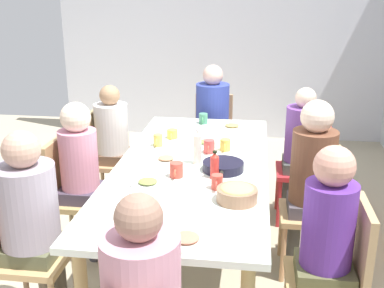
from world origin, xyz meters
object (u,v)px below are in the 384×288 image
at_px(chair_0, 321,206).
at_px(bowl_0, 237,193).
at_px(plate_3, 166,160).
at_px(cup_2, 158,140).
at_px(plate_2, 186,240).
at_px(bottle_1, 197,148).
at_px(plate_4, 232,127).
at_px(person_7, 30,213).
at_px(person_5, 325,235).
at_px(cup_3, 203,119).
at_px(dining_table, 192,173).
at_px(chair_5, 339,271).
at_px(cup_6, 209,147).
at_px(person_1, 113,137).
at_px(plate_0, 207,143).
at_px(person_4, 81,166).
at_px(chair_1, 104,155).
at_px(bottle_0, 215,166).
at_px(chair_4, 71,191).
at_px(cup_5, 172,134).
at_px(person_0, 311,172).
at_px(cup_0, 217,182).
at_px(serving_pan, 223,166).
at_px(cup_4, 176,170).
at_px(cup_1, 225,145).
at_px(person_6, 301,143).
at_px(plate_1, 148,183).
at_px(chair_7, 20,247).
at_px(chair_2, 213,133).

distance_m(chair_0, bowl_0, 0.85).
relative_size(plate_3, cup_2, 1.87).
bearing_deg(plate_2, bowl_0, 156.04).
bearing_deg(bottle_1, cup_2, -134.26).
bearing_deg(plate_4, person_7, -31.26).
relative_size(person_5, cup_3, 10.64).
bearing_deg(plate_3, person_5, 50.40).
height_order(dining_table, plate_4, plate_4).
bearing_deg(chair_5, cup_6, -142.36).
relative_size(person_1, plate_3, 5.70).
relative_size(chair_5, plate_0, 4.18).
distance_m(person_4, chair_5, 1.90).
xyz_separation_m(chair_0, chair_5, (0.79, 0.00, 0.00)).
height_order(chair_1, bottle_0, bottle_0).
bearing_deg(person_7, bottle_0, 119.90).
distance_m(chair_5, cup_3, 2.08).
bearing_deg(dining_table, chair_4, -90.00).
xyz_separation_m(person_5, cup_5, (-1.36, -1.05, 0.09)).
xyz_separation_m(chair_4, bottle_1, (-0.02, 0.94, 0.38)).
bearing_deg(person_0, cup_2, -107.71).
distance_m(chair_0, cup_2, 1.31).
bearing_deg(cup_0, serving_pan, 177.43).
bearing_deg(cup_4, chair_4, -106.09).
bearing_deg(person_7, bottle_1, 133.80).
distance_m(person_5, cup_1, 1.27).
relative_size(chair_4, cup_2, 8.34).
height_order(chair_0, cup_1, chair_0).
bearing_deg(cup_5, chair_4, -49.26).
height_order(chair_1, plate_4, chair_1).
bearing_deg(person_4, bottle_0, 77.15).
distance_m(person_6, cup_6, 0.91).
height_order(plate_1, cup_3, cup_3).
distance_m(dining_table, person_0, 0.81).
height_order(chair_0, plate_3, chair_0).
bearing_deg(plate_1, person_5, 69.03).
bearing_deg(cup_2, serving_pan, 50.35).
xyz_separation_m(chair_5, cup_4, (-0.55, -0.97, 0.31)).
xyz_separation_m(person_6, cup_4, (1.03, -0.88, 0.12)).
height_order(person_0, cup_4, person_0).
xyz_separation_m(chair_7, cup_3, (-1.82, 0.86, 0.30)).
bearing_deg(chair_4, cup_5, 130.74).
height_order(chair_2, bottle_0, bottle_0).
relative_size(person_7, bottle_0, 6.55).
bearing_deg(chair_4, serving_pan, 85.63).
height_order(chair_4, person_7, person_7).
bearing_deg(cup_1, bottle_1, -29.63).
relative_size(cup_4, cup_5, 0.99).
height_order(chair_5, cup_3, chair_5).
relative_size(person_1, cup_1, 10.01).
relative_size(person_0, plate_2, 5.38).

